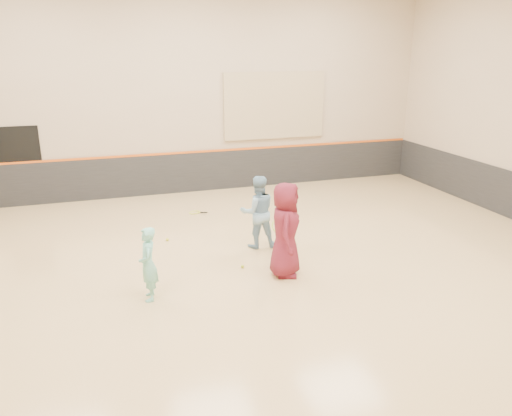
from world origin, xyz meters
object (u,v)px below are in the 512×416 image
object	(u,v)px
spare_racket	(194,211)
young_man	(285,230)
instructor	(258,212)
girl	(148,264)

from	to	relation	value
spare_racket	young_man	bearing A→B (deg)	-77.57
instructor	spare_racket	size ratio (longest dim) A/B	2.45
girl	spare_racket	size ratio (longest dim) A/B	2.01
young_man	spare_racket	xyz separation A→B (m)	(-0.94, 4.25, -0.86)
girl	instructor	world-z (taller)	instructor
instructor	spare_racket	distance (m)	2.97
young_man	spare_racket	world-z (taller)	young_man
young_man	spare_racket	distance (m)	4.43
young_man	girl	bearing A→B (deg)	116.02
young_man	spare_racket	size ratio (longest dim) A/B	2.80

